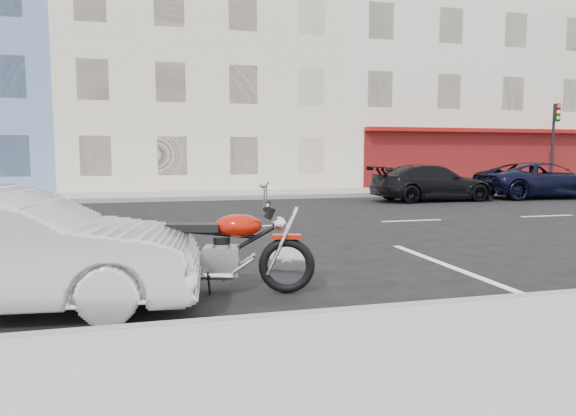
% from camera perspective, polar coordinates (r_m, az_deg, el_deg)
% --- Properties ---
extents(ground, '(120.00, 120.00, 0.00)m').
position_cam_1_polar(ground, '(12.37, 5.37, -1.71)').
color(ground, black).
rests_on(ground, ground).
extents(sidewalk_far, '(80.00, 3.40, 0.15)m').
position_cam_1_polar(sidewalk_far, '(20.32, -16.72, 1.26)').
color(sidewalk_far, gray).
rests_on(sidewalk_far, ground).
extents(curb_near, '(80.00, 0.12, 0.16)m').
position_cam_1_polar(curb_near, '(4.87, -24.28, -13.26)').
color(curb_near, gray).
rests_on(curb_near, ground).
extents(curb_far, '(80.00, 0.12, 0.16)m').
position_cam_1_polar(curb_far, '(18.62, -16.93, 0.87)').
color(curb_far, gray).
rests_on(curb_far, ground).
extents(bldg_cream, '(12.00, 12.00, 11.50)m').
position_cam_1_polar(bldg_cream, '(28.22, -10.15, 14.21)').
color(bldg_cream, beige).
rests_on(bldg_cream, ground).
extents(bldg_corner, '(14.00, 12.00, 12.50)m').
position_cam_1_polar(bldg_corner, '(32.03, 14.48, 14.02)').
color(bldg_corner, beige).
rests_on(bldg_corner, ground).
extents(traffic_light, '(0.26, 0.30, 3.80)m').
position_cam_1_polar(traffic_light, '(26.59, 27.47, 7.24)').
color(traffic_light, black).
rests_on(traffic_light, sidewalk_far).
extents(fire_hydrant, '(0.20, 0.20, 0.72)m').
position_cam_1_polar(fire_hydrant, '(25.76, 24.51, 2.92)').
color(fire_hydrant, beige).
rests_on(fire_hydrant, sidewalk_far).
extents(motorcycle, '(2.07, 0.86, 1.06)m').
position_cam_1_polar(motorcycle, '(6.07, 0.11, -5.04)').
color(motorcycle, black).
rests_on(motorcycle, ground).
extents(sedan_silver, '(4.09, 1.79, 1.31)m').
position_cam_1_polar(sedan_silver, '(6.05, -29.03, -4.19)').
color(sedan_silver, '#B1B3B9').
rests_on(sedan_silver, ground).
extents(suv_far, '(5.06, 2.63, 1.36)m').
position_cam_1_polar(suv_far, '(21.83, 26.43, 2.79)').
color(suv_far, black).
rests_on(suv_far, ground).
extents(car_far, '(4.48, 1.91, 1.29)m').
position_cam_1_polar(car_far, '(19.00, 15.70, 2.70)').
color(car_far, black).
rests_on(car_far, ground).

